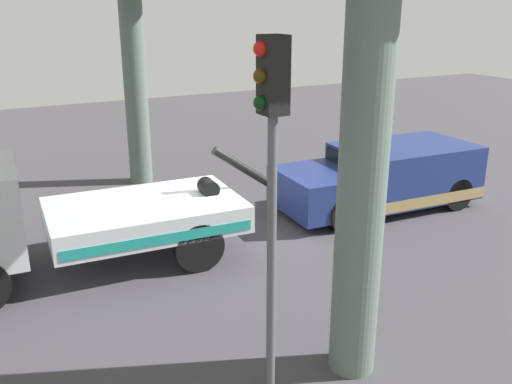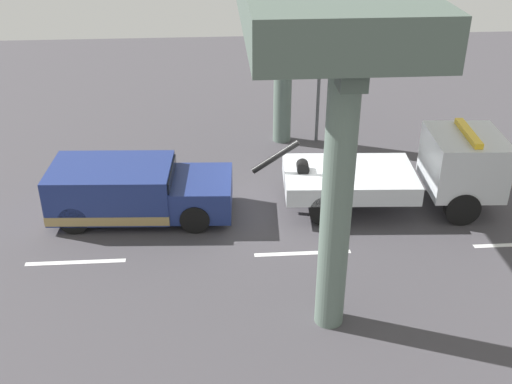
{
  "view_description": "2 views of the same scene",
  "coord_description": "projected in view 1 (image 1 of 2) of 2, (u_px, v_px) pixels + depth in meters",
  "views": [
    {
      "loc": [
        4.72,
        10.59,
        5.01
      ],
      "look_at": [
        -0.86,
        0.12,
        1.03
      ],
      "focal_mm": 39.38,
      "sensor_mm": 36.0,
      "label": 1
    },
    {
      "loc": [
        -2.22,
        -16.13,
        9.48
      ],
      "look_at": [
        -1.12,
        -0.44,
        0.86
      ],
      "focal_mm": 43.83,
      "sensor_mm": 36.0,
      "label": 2
    }
  ],
  "objects": [
    {
      "name": "ground_plane",
      "position": [
        220.0,
        242.0,
        12.58
      ],
      "size": [
        60.0,
        40.0,
        0.1
      ],
      "primitive_type": "cube",
      "color": "#423F44"
    },
    {
      "name": "lane_stripe_west",
      "position": [
        365.0,
        176.0,
        17.22
      ],
      "size": [
        2.6,
        0.16,
        0.01
      ],
      "primitive_type": "cube",
      "color": "silver",
      "rests_on": "ground"
    },
    {
      "name": "lane_stripe_mid",
      "position": [
        182.0,
        207.0,
        14.55
      ],
      "size": [
        2.6,
        0.16,
        0.01
      ],
      "primitive_type": "cube",
      "color": "silver",
      "rests_on": "ground"
    },
    {
      "name": "tow_truck_white",
      "position": [
        44.0,
        216.0,
        10.61
      ],
      "size": [
        7.31,
        2.72,
        2.46
      ],
      "color": "silver",
      "rests_on": "ground"
    },
    {
      "name": "towed_van_green",
      "position": [
        385.0,
        178.0,
        14.4
      ],
      "size": [
        5.31,
        2.47,
        1.58
      ],
      "color": "navy",
      "rests_on": "ground"
    },
    {
      "name": "traffic_light_near",
      "position": [
        271.0,
        147.0,
        6.64
      ],
      "size": [
        0.39,
        0.32,
        4.69
      ],
      "color": "#515456",
      "rests_on": "ground"
    }
  ]
}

